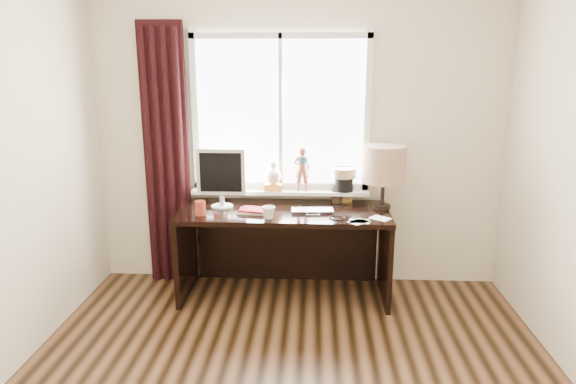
# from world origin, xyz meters

# --- Properties ---
(wall_back) EXTENTS (3.50, 0.00, 2.60)m
(wall_back) POSITION_xyz_m (0.00, 2.00, 1.30)
(wall_back) COLOR beige
(wall_back) RESTS_ON ground
(laptop) EXTENTS (0.35, 0.23, 0.03)m
(laptop) POSITION_xyz_m (0.13, 1.58, 0.76)
(laptop) COLOR silver
(laptop) RESTS_ON desk
(mug) EXTENTS (0.14, 0.14, 0.10)m
(mug) POSITION_xyz_m (-0.21, 1.40, 0.80)
(mug) COLOR white
(mug) RESTS_ON desk
(red_cup) EXTENTS (0.08, 0.08, 0.11)m
(red_cup) POSITION_xyz_m (-0.75, 1.47, 0.81)
(red_cup) COLOR #9D301E
(red_cup) RESTS_ON desk
(window) EXTENTS (1.52, 0.20, 1.40)m
(window) POSITION_xyz_m (-0.12, 1.95, 1.31)
(window) COLOR white
(window) RESTS_ON ground
(curtain) EXTENTS (0.38, 0.09, 2.25)m
(curtain) POSITION_xyz_m (-1.13, 1.91, 1.12)
(curtain) COLOR black
(curtain) RESTS_ON floor
(desk) EXTENTS (1.70, 0.70, 0.75)m
(desk) POSITION_xyz_m (-0.10, 1.73, 0.51)
(desk) COLOR black
(desk) RESTS_ON floor
(monitor) EXTENTS (0.40, 0.18, 0.49)m
(monitor) POSITION_xyz_m (-0.62, 1.69, 1.03)
(monitor) COLOR beige
(monitor) RESTS_ON desk
(notebook_stack) EXTENTS (0.25, 0.20, 0.03)m
(notebook_stack) POSITION_xyz_m (-0.35, 1.55, 0.77)
(notebook_stack) COLOR beige
(notebook_stack) RESTS_ON desk
(brush_holder) EXTENTS (0.09, 0.09, 0.25)m
(brush_holder) POSITION_xyz_m (0.34, 1.88, 0.81)
(brush_holder) COLOR black
(brush_holder) RESTS_ON desk
(icon_frame) EXTENTS (0.10, 0.04, 0.13)m
(icon_frame) POSITION_xyz_m (0.42, 1.91, 0.81)
(icon_frame) COLOR gold
(icon_frame) RESTS_ON desk
(table_lamp) EXTENTS (0.35, 0.35, 0.52)m
(table_lamp) POSITION_xyz_m (0.70, 1.73, 1.11)
(table_lamp) COLOR black
(table_lamp) RESTS_ON desk
(loose_papers) EXTENTS (0.36, 0.28, 0.00)m
(loose_papers) POSITION_xyz_m (0.54, 1.38, 0.75)
(loose_papers) COLOR white
(loose_papers) RESTS_ON desk
(desk_cables) EXTENTS (0.41, 0.50, 0.01)m
(desk_cables) POSITION_xyz_m (0.26, 1.62, 0.75)
(desk_cables) COLOR black
(desk_cables) RESTS_ON desk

